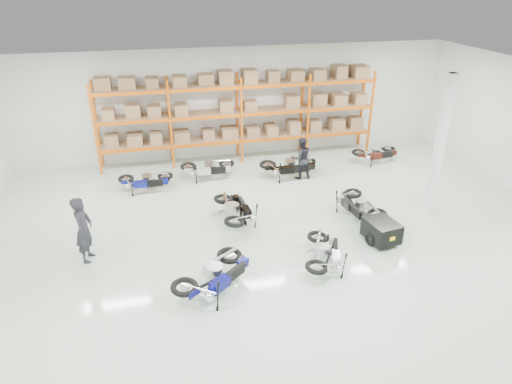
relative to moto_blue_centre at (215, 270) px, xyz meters
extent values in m
plane|color=#B5C9B9|center=(2.31, 2.16, -0.60)|extent=(18.00, 18.00, 0.00)
plane|color=white|center=(2.31, 2.16, 3.90)|extent=(18.00, 18.00, 0.00)
plane|color=silver|center=(2.31, 9.16, 1.65)|extent=(18.00, 0.00, 18.00)
plane|color=silver|center=(2.31, -4.84, 1.65)|extent=(18.00, 0.00, 18.00)
cube|color=#D5570B|center=(-3.29, 8.16, 1.15)|extent=(0.08, 0.08, 3.50)
cube|color=#D5570B|center=(-3.29, 9.06, 1.15)|extent=(0.08, 0.08, 3.50)
cube|color=#D5570B|center=(-0.49, 8.16, 1.15)|extent=(0.08, 0.08, 3.50)
cube|color=#D5570B|center=(-0.49, 9.06, 1.15)|extent=(0.08, 0.08, 3.50)
cube|color=#D5570B|center=(2.31, 8.16, 1.15)|extent=(0.08, 0.08, 3.50)
cube|color=#D5570B|center=(2.31, 9.06, 1.15)|extent=(0.08, 0.08, 3.50)
cube|color=#D5570B|center=(5.11, 8.16, 1.15)|extent=(0.08, 0.08, 3.50)
cube|color=#D5570B|center=(5.11, 9.06, 1.15)|extent=(0.08, 0.08, 3.50)
cube|color=#D5570B|center=(7.91, 8.16, 1.15)|extent=(0.08, 0.08, 3.50)
cube|color=#D5570B|center=(7.91, 9.06, 1.15)|extent=(0.08, 0.08, 3.50)
cube|color=#D5570B|center=(-1.89, 8.16, 0.30)|extent=(2.70, 0.08, 0.12)
cube|color=#D5570B|center=(-1.89, 9.06, 0.30)|extent=(2.70, 0.08, 0.12)
cube|color=#91694B|center=(-1.89, 8.61, 0.37)|extent=(2.68, 0.88, 0.02)
cube|color=#91694B|center=(-1.89, 8.61, 0.60)|extent=(2.40, 0.70, 0.44)
cube|color=#D5570B|center=(0.91, 8.16, 0.30)|extent=(2.70, 0.08, 0.12)
cube|color=#D5570B|center=(0.91, 9.06, 0.30)|extent=(2.70, 0.08, 0.12)
cube|color=#91694B|center=(0.91, 8.61, 0.37)|extent=(2.68, 0.88, 0.02)
cube|color=#91694B|center=(0.91, 8.61, 0.60)|extent=(2.40, 0.70, 0.44)
cube|color=#D5570B|center=(3.71, 8.16, 0.30)|extent=(2.70, 0.08, 0.12)
cube|color=#D5570B|center=(3.71, 9.06, 0.30)|extent=(2.70, 0.08, 0.12)
cube|color=#91694B|center=(3.71, 8.61, 0.37)|extent=(2.68, 0.88, 0.02)
cube|color=#91694B|center=(3.71, 8.61, 0.60)|extent=(2.40, 0.70, 0.44)
cube|color=#D5570B|center=(6.51, 8.16, 0.30)|extent=(2.70, 0.08, 0.12)
cube|color=#D5570B|center=(6.51, 9.06, 0.30)|extent=(2.70, 0.08, 0.12)
cube|color=#91694B|center=(6.51, 8.61, 0.37)|extent=(2.68, 0.88, 0.02)
cube|color=#91694B|center=(6.51, 8.61, 0.60)|extent=(2.40, 0.70, 0.44)
cube|color=#D5570B|center=(-1.89, 8.16, 1.40)|extent=(2.70, 0.08, 0.12)
cube|color=#D5570B|center=(-1.89, 9.06, 1.40)|extent=(2.70, 0.08, 0.12)
cube|color=#91694B|center=(-1.89, 8.61, 1.47)|extent=(2.68, 0.88, 0.02)
cube|color=#91694B|center=(-1.89, 8.61, 1.70)|extent=(2.40, 0.70, 0.44)
cube|color=#D5570B|center=(0.91, 8.16, 1.40)|extent=(2.70, 0.08, 0.12)
cube|color=#D5570B|center=(0.91, 9.06, 1.40)|extent=(2.70, 0.08, 0.12)
cube|color=#91694B|center=(0.91, 8.61, 1.47)|extent=(2.68, 0.88, 0.02)
cube|color=#91694B|center=(0.91, 8.61, 1.70)|extent=(2.40, 0.70, 0.44)
cube|color=#D5570B|center=(3.71, 8.16, 1.40)|extent=(2.70, 0.08, 0.12)
cube|color=#D5570B|center=(3.71, 9.06, 1.40)|extent=(2.70, 0.08, 0.12)
cube|color=#91694B|center=(3.71, 8.61, 1.47)|extent=(2.68, 0.88, 0.02)
cube|color=#91694B|center=(3.71, 8.61, 1.70)|extent=(2.40, 0.70, 0.44)
cube|color=#D5570B|center=(6.51, 8.16, 1.40)|extent=(2.70, 0.08, 0.12)
cube|color=#D5570B|center=(6.51, 9.06, 1.40)|extent=(2.70, 0.08, 0.12)
cube|color=#91694B|center=(6.51, 8.61, 1.47)|extent=(2.68, 0.88, 0.02)
cube|color=#91694B|center=(6.51, 8.61, 1.70)|extent=(2.40, 0.70, 0.44)
cube|color=#D5570B|center=(-1.89, 8.16, 2.50)|extent=(2.70, 0.08, 0.12)
cube|color=#D5570B|center=(-1.89, 9.06, 2.50)|extent=(2.70, 0.08, 0.12)
cube|color=#91694B|center=(-1.89, 8.61, 2.57)|extent=(2.68, 0.88, 0.02)
cube|color=#91694B|center=(-1.89, 8.61, 2.80)|extent=(2.40, 0.70, 0.44)
cube|color=#D5570B|center=(0.91, 8.16, 2.50)|extent=(2.70, 0.08, 0.12)
cube|color=#D5570B|center=(0.91, 9.06, 2.50)|extent=(2.70, 0.08, 0.12)
cube|color=#91694B|center=(0.91, 8.61, 2.57)|extent=(2.68, 0.88, 0.02)
cube|color=#91694B|center=(0.91, 8.61, 2.80)|extent=(2.40, 0.70, 0.44)
cube|color=#D5570B|center=(3.71, 8.16, 2.50)|extent=(2.70, 0.08, 0.12)
cube|color=#D5570B|center=(3.71, 9.06, 2.50)|extent=(2.70, 0.08, 0.12)
cube|color=#91694B|center=(3.71, 8.61, 2.57)|extent=(2.68, 0.88, 0.02)
cube|color=#91694B|center=(3.71, 8.61, 2.80)|extent=(2.40, 0.70, 0.44)
cube|color=#D5570B|center=(6.51, 8.16, 2.50)|extent=(2.70, 0.08, 0.12)
cube|color=#D5570B|center=(6.51, 9.06, 2.50)|extent=(2.70, 0.08, 0.12)
cube|color=#91694B|center=(6.51, 8.61, 2.57)|extent=(2.68, 0.88, 0.02)
cube|color=#91694B|center=(6.51, 8.61, 2.80)|extent=(2.40, 0.70, 0.44)
cube|color=white|center=(7.51, 2.66, 1.65)|extent=(0.25, 0.25, 4.50)
cube|color=black|center=(5.00, 1.12, -0.19)|extent=(0.94, 1.11, 0.57)
cube|color=yellow|center=(5.00, 0.62, -0.19)|extent=(0.17, 0.05, 0.11)
torus|color=black|center=(4.60, 1.12, -0.40)|extent=(0.08, 0.39, 0.39)
torus|color=black|center=(5.39, 1.12, -0.40)|extent=(0.08, 0.39, 0.39)
cylinder|color=black|center=(5.00, 1.80, -0.14)|extent=(0.20, 0.93, 0.04)
imported|color=#23212A|center=(-3.22, 2.16, 0.34)|extent=(0.57, 0.76, 1.88)
imported|color=black|center=(4.17, 6.09, 0.21)|extent=(0.82, 0.65, 1.62)
camera|label=1|loc=(-1.10, -9.12, 6.56)|focal=32.00mm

